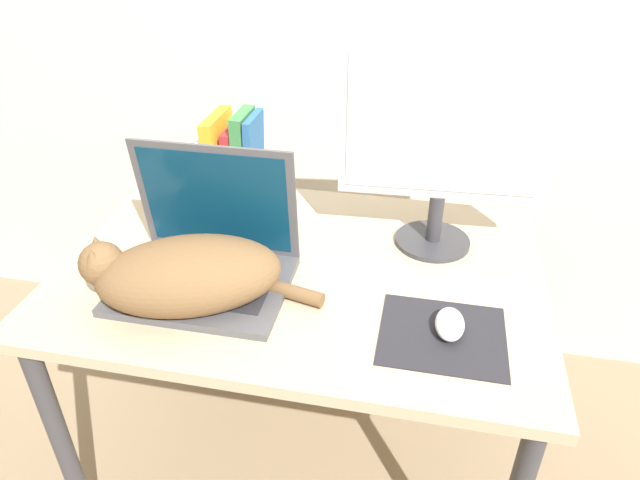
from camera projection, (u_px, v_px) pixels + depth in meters
The scene contains 7 objects.
desk at pixel (302, 292), 1.37m from camera, with size 1.11×0.76×0.71m.
laptop at pixel (207, 258), 1.26m from camera, with size 0.37×0.28×0.30m.
cat at pixel (185, 274), 1.17m from camera, with size 0.50×0.34×0.15m.
external_monitor at pixel (445, 141), 1.27m from camera, with size 0.47×0.18×0.48m.
mousepad at pixel (442, 335), 1.13m from camera, with size 0.25×0.22×0.00m.
computer_mouse at pixel (450, 324), 1.13m from camera, with size 0.06×0.10×0.03m.
book_row at pixel (232, 160), 1.56m from camera, with size 0.16×0.17×0.25m.
Camera 1 is at (0.26, -0.68, 1.47)m, focal length 32.00 mm.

